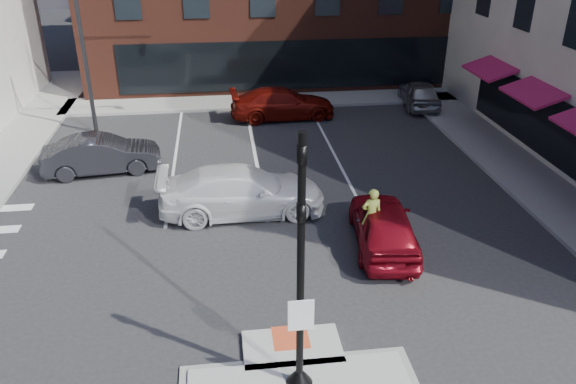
{
  "coord_description": "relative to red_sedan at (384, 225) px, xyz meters",
  "views": [
    {
      "loc": [
        -1.43,
        -8.9,
        9.55
      ],
      "look_at": [
        0.48,
        6.24,
        2.0
      ],
      "focal_mm": 35.0,
      "sensor_mm": 36.0,
      "label": 1
    }
  ],
  "objects": [
    {
      "name": "sidewalk_e",
      "position": [
        7.3,
        4.0,
        -0.7
      ],
      "size": [
        3.0,
        24.0,
        0.15
      ],
      "primitive_type": "cube",
      "color": "gray",
      "rests_on": "ground"
    },
    {
      "name": "sidewalk_n",
      "position": [
        -0.5,
        16.0,
        -0.7
      ],
      "size": [
        26.0,
        3.0,
        0.15
      ],
      "primitive_type": "cube",
      "color": "gray",
      "rests_on": "ground"
    },
    {
      "name": "signal_pole",
      "position": [
        -3.5,
        -5.6,
        1.58
      ],
      "size": [
        0.6,
        0.6,
        5.98
      ],
      "color": "black",
      "rests_on": "refuge_island"
    },
    {
      "name": "red_sedan",
      "position": [
        0.0,
        0.0,
        0.0
      ],
      "size": [
        2.36,
        4.73,
        1.55
      ],
      "primitive_type": "imported",
      "rotation": [
        0.0,
        0.0,
        3.02
      ],
      "color": "maroon",
      "rests_on": "ground"
    },
    {
      "name": "white_pickup",
      "position": [
        -4.33,
        2.85,
        0.07
      ],
      "size": [
        5.85,
        2.47,
        1.69
      ],
      "primitive_type": "imported",
      "rotation": [
        0.0,
        0.0,
        1.59
      ],
      "color": "white",
      "rests_on": "ground"
    },
    {
      "name": "bg_car_dark",
      "position": [
        -9.83,
        7.08,
        -0.01
      ],
      "size": [
        4.83,
        2.2,
        1.54
      ],
      "primitive_type": "imported",
      "rotation": [
        0.0,
        0.0,
        1.7
      ],
      "color": "#2A2A30",
      "rests_on": "ground"
    },
    {
      "name": "bg_car_silver",
      "position": [
        6.0,
        14.0,
        -0.04
      ],
      "size": [
        2.24,
        4.48,
        1.47
      ],
      "primitive_type": "imported",
      "rotation": [
        0.0,
        0.0,
        3.02
      ],
      "color": "#9D9FA3",
      "rests_on": "ground"
    },
    {
      "name": "bg_car_red",
      "position": [
        -1.69,
        13.0,
        0.01
      ],
      "size": [
        5.51,
        2.5,
        1.56
      ],
      "primitive_type": "imported",
      "rotation": [
        0.0,
        0.0,
        1.63
      ],
      "color": "maroon",
      "rests_on": "ground"
    },
    {
      "name": "cyclist",
      "position": [
        -0.5,
        -0.25,
        -0.04
      ],
      "size": [
        0.7,
        1.75,
        2.18
      ],
      "rotation": [
        0.0,
        0.0,
        3.2
      ],
      "color": "#3F3F44",
      "rests_on": "ground"
    }
  ]
}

